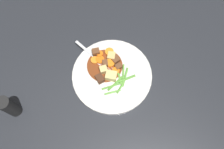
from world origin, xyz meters
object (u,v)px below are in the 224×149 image
at_px(carrot_slice_5, 116,71).
at_px(meat_chunk_3, 105,64).
at_px(dinner_plate, 112,75).
at_px(carrot_slice_4, 95,60).
at_px(fork, 94,57).
at_px(meat_chunk_2, 100,79).
at_px(pepper_mill, 10,107).
at_px(carrot_slice_3, 100,60).
at_px(meat_chunk_1, 118,67).
at_px(carrot_slice_0, 100,54).
at_px(potato_chunk_0, 111,76).
at_px(potato_chunk_1, 103,70).
at_px(meat_chunk_4, 96,52).
at_px(carrot_slice_1, 109,52).
at_px(meat_chunk_0, 115,59).
at_px(carrot_slice_2, 110,63).
at_px(potato_chunk_2, 111,56).

distance_m(carrot_slice_5, meat_chunk_3, 0.05).
distance_m(dinner_plate, carrot_slice_5, 0.02).
bearing_deg(carrot_slice_4, fork, -4.10).
height_order(carrot_slice_4, meat_chunk_2, meat_chunk_2).
bearing_deg(pepper_mill, carrot_slice_5, -86.00).
xyz_separation_m(carrot_slice_3, pepper_mill, (-0.08, 0.32, 0.03)).
bearing_deg(meat_chunk_1, meat_chunk_3, 58.24).
distance_m(carrot_slice_0, potato_chunk_0, 0.10).
distance_m(meat_chunk_1, pepper_mill, 0.38).
distance_m(carrot_slice_5, potato_chunk_1, 0.04).
xyz_separation_m(carrot_slice_5, meat_chunk_4, (0.09, 0.05, 0.01)).
bearing_deg(meat_chunk_2, meat_chunk_4, -9.04).
relative_size(carrot_slice_1, pepper_mill, 0.29).
height_order(fork, pepper_mill, pepper_mill).
relative_size(dinner_plate, carrot_slice_5, 11.25).
height_order(carrot_slice_4, meat_chunk_0, meat_chunk_0).
bearing_deg(potato_chunk_1, pepper_mill, 96.94).
bearing_deg(carrot_slice_4, carrot_slice_3, -103.95).
height_order(dinner_plate, carrot_slice_1, carrot_slice_1).
xyz_separation_m(carrot_slice_2, carrot_slice_5, (-0.03, -0.01, -0.00)).
height_order(dinner_plate, meat_chunk_1, meat_chunk_1).
height_order(meat_chunk_4, pepper_mill, pepper_mill).
bearing_deg(carrot_slice_3, carrot_slice_5, -144.51).
bearing_deg(potato_chunk_2, potato_chunk_0, 161.20).
relative_size(carrot_slice_2, potato_chunk_1, 1.29).
relative_size(carrot_slice_2, meat_chunk_2, 1.09).
relative_size(carrot_slice_1, meat_chunk_2, 1.05).
height_order(potato_chunk_2, fork, potato_chunk_2).
relative_size(potato_chunk_2, pepper_mill, 0.26).
height_order(carrot_slice_3, meat_chunk_0, meat_chunk_0).
relative_size(carrot_slice_3, carrot_slice_4, 1.11).
xyz_separation_m(carrot_slice_1, carrot_slice_5, (-0.08, 0.00, -0.00)).
relative_size(carrot_slice_4, potato_chunk_1, 1.09).
xyz_separation_m(meat_chunk_3, meat_chunk_4, (0.05, 0.02, 0.00)).
height_order(carrot_slice_1, meat_chunk_4, meat_chunk_4).
bearing_deg(potato_chunk_1, potato_chunk_0, -148.68).
xyz_separation_m(potato_chunk_1, fork, (0.06, 0.02, -0.01)).
distance_m(potato_chunk_1, meat_chunk_1, 0.05).
bearing_deg(meat_chunk_3, fork, 34.74).
height_order(potato_chunk_0, pepper_mill, pepper_mill).
xyz_separation_m(meat_chunk_2, meat_chunk_4, (0.10, -0.02, 0.00)).
relative_size(carrot_slice_1, carrot_slice_5, 1.26).
xyz_separation_m(potato_chunk_0, meat_chunk_0, (0.06, -0.03, -0.00)).
relative_size(carrot_slice_0, meat_chunk_4, 0.92).
xyz_separation_m(potato_chunk_0, pepper_mill, (-0.01, 0.34, 0.03)).
distance_m(carrot_slice_5, pepper_mill, 0.36).
bearing_deg(carrot_slice_2, pepper_mill, 99.53).
bearing_deg(carrot_slice_2, meat_chunk_1, -135.76).
bearing_deg(potato_chunk_2, carrot_slice_1, 3.74).
bearing_deg(carrot_slice_0, meat_chunk_2, 163.39).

